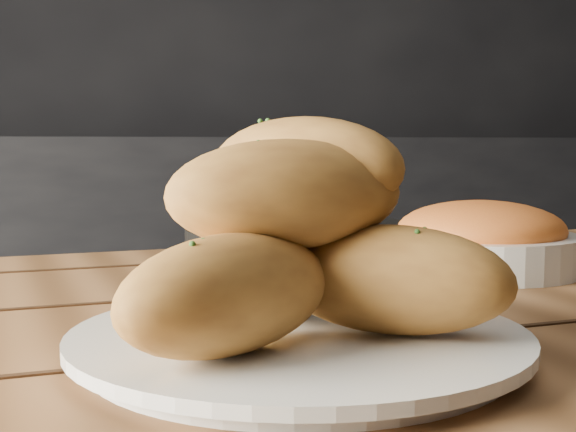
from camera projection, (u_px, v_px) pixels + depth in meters
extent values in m
cube|color=black|center=(230.00, 289.00, 2.39)|extent=(2.80, 0.60, 0.90)
cube|color=brown|center=(216.00, 347.00, 0.62)|extent=(1.42, 0.85, 0.04)
cylinder|color=white|center=(299.00, 349.00, 0.51)|extent=(0.27, 0.27, 0.01)
cylinder|color=white|center=(299.00, 337.00, 0.51)|extent=(0.30, 0.30, 0.01)
ellipsoid|color=#B17631|center=(229.00, 294.00, 0.45)|extent=(0.18, 0.14, 0.07)
ellipsoid|color=#B17631|center=(391.00, 279.00, 0.50)|extent=(0.16, 0.16, 0.07)
ellipsoid|color=#B17631|center=(262.00, 265.00, 0.56)|extent=(0.10, 0.16, 0.07)
ellipsoid|color=#B17631|center=(287.00, 194.00, 0.50)|extent=(0.16, 0.08, 0.07)
ellipsoid|color=#B17631|center=(304.00, 168.00, 0.54)|extent=(0.14, 0.16, 0.07)
cylinder|color=black|center=(311.00, 254.00, 0.88)|extent=(0.27, 0.27, 0.03)
cylinder|color=black|center=(311.00, 236.00, 0.88)|extent=(0.28, 0.28, 0.02)
cube|color=black|center=(424.00, 225.00, 1.02)|extent=(0.14, 0.08, 0.01)
cylinder|color=white|center=(481.00, 253.00, 0.86)|extent=(0.21, 0.21, 0.04)
ellipsoid|color=orange|center=(481.00, 229.00, 0.85)|extent=(0.18, 0.18, 0.06)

